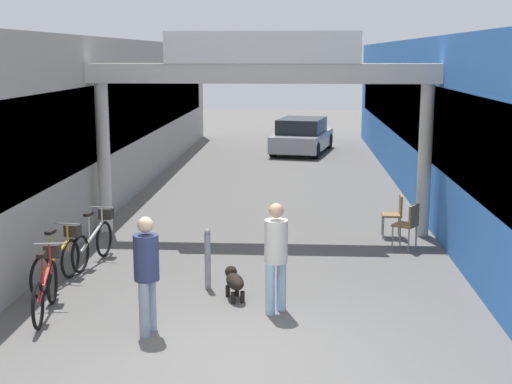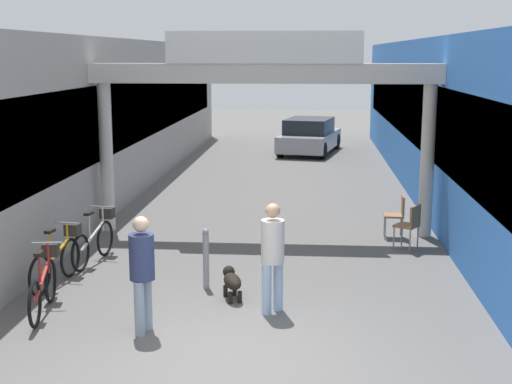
{
  "view_description": "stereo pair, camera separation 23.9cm",
  "coord_description": "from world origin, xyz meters",
  "px_view_note": "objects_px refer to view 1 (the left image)",
  "views": [
    {
      "loc": [
        0.74,
        -8.38,
        3.74
      ],
      "look_at": [
        0.0,
        4.13,
        1.3
      ],
      "focal_mm": 50.0,
      "sensor_mm": 36.0,
      "label": 1
    },
    {
      "loc": [
        0.98,
        -8.36,
        3.74
      ],
      "look_at": [
        0.0,
        4.13,
        1.3
      ],
      "focal_mm": 50.0,
      "sensor_mm": 36.0,
      "label": 2
    }
  ],
  "objects_px": {
    "dog_on_leash": "(234,281)",
    "bicycle_orange_second": "(59,259)",
    "bicycle_red_nearest": "(47,284)",
    "cafe_chair_wood_farther": "(396,212)",
    "pedestrian_with_dog": "(276,251)",
    "bicycle_silver_third": "(95,239)",
    "parked_car_silver": "(302,136)",
    "bollard_post_metal": "(208,258)",
    "pedestrian_companion": "(147,268)",
    "cafe_chair_wood_nearer": "(409,222)"
  },
  "relations": [
    {
      "from": "dog_on_leash",
      "to": "bicycle_orange_second",
      "type": "distance_m",
      "value": 2.96
    },
    {
      "from": "bicycle_orange_second",
      "to": "bicycle_red_nearest",
      "type": "bearing_deg",
      "value": -79.24
    },
    {
      "from": "cafe_chair_wood_farther",
      "to": "pedestrian_with_dog",
      "type": "bearing_deg",
      "value": -117.33
    },
    {
      "from": "pedestrian_with_dog",
      "to": "bicycle_orange_second",
      "type": "bearing_deg",
      "value": 163.92
    },
    {
      "from": "bicycle_orange_second",
      "to": "bicycle_silver_third",
      "type": "bearing_deg",
      "value": 80.24
    },
    {
      "from": "parked_car_silver",
      "to": "bollard_post_metal",
      "type": "bearing_deg",
      "value": -95.61
    },
    {
      "from": "pedestrian_with_dog",
      "to": "pedestrian_companion",
      "type": "distance_m",
      "value": 1.93
    },
    {
      "from": "pedestrian_with_dog",
      "to": "bicycle_red_nearest",
      "type": "bearing_deg",
      "value": -175.99
    },
    {
      "from": "bicycle_red_nearest",
      "to": "bicycle_silver_third",
      "type": "xyz_separation_m",
      "value": [
        -0.02,
        2.57,
        0.0
      ]
    },
    {
      "from": "pedestrian_companion",
      "to": "cafe_chair_wood_farther",
      "type": "bearing_deg",
      "value": 53.3
    },
    {
      "from": "bicycle_silver_third",
      "to": "bollard_post_metal",
      "type": "distance_m",
      "value": 2.59
    },
    {
      "from": "bicycle_orange_second",
      "to": "bollard_post_metal",
      "type": "bearing_deg",
      "value": -0.35
    },
    {
      "from": "dog_on_leash",
      "to": "cafe_chair_wood_nearer",
      "type": "bearing_deg",
      "value": 44.29
    },
    {
      "from": "pedestrian_companion",
      "to": "bicycle_silver_third",
      "type": "bearing_deg",
      "value": 116.95
    },
    {
      "from": "pedestrian_companion",
      "to": "bicycle_silver_third",
      "type": "height_order",
      "value": "pedestrian_companion"
    },
    {
      "from": "pedestrian_companion",
      "to": "pedestrian_with_dog",
      "type": "bearing_deg",
      "value": 28.05
    },
    {
      "from": "bicycle_red_nearest",
      "to": "cafe_chair_wood_nearer",
      "type": "xyz_separation_m",
      "value": [
        5.8,
        3.82,
        0.1
      ]
    },
    {
      "from": "bicycle_orange_second",
      "to": "parked_car_silver",
      "type": "xyz_separation_m",
      "value": [
        4.03,
        16.14,
        0.21
      ]
    },
    {
      "from": "pedestrian_with_dog",
      "to": "bicycle_orange_second",
      "type": "xyz_separation_m",
      "value": [
        -3.58,
        1.03,
        -0.5
      ]
    },
    {
      "from": "pedestrian_companion",
      "to": "parked_car_silver",
      "type": "xyz_separation_m",
      "value": [
        2.16,
        18.08,
        -0.28
      ]
    },
    {
      "from": "cafe_chair_wood_farther",
      "to": "bicycle_orange_second",
      "type": "bearing_deg",
      "value": -149.58
    },
    {
      "from": "cafe_chair_wood_farther",
      "to": "parked_car_silver",
      "type": "bearing_deg",
      "value": 98.39
    },
    {
      "from": "cafe_chair_wood_nearer",
      "to": "cafe_chair_wood_farther",
      "type": "relative_size",
      "value": 1.0
    },
    {
      "from": "dog_on_leash",
      "to": "bollard_post_metal",
      "type": "height_order",
      "value": "bollard_post_metal"
    },
    {
      "from": "pedestrian_with_dog",
      "to": "parked_car_silver",
      "type": "height_order",
      "value": "pedestrian_with_dog"
    },
    {
      "from": "bicycle_red_nearest",
      "to": "bicycle_orange_second",
      "type": "xyz_separation_m",
      "value": [
        -0.24,
        1.27,
        0.0
      ]
    },
    {
      "from": "cafe_chair_wood_nearer",
      "to": "pedestrian_with_dog",
      "type": "bearing_deg",
      "value": -124.43
    },
    {
      "from": "dog_on_leash",
      "to": "pedestrian_with_dog",
      "type": "bearing_deg",
      "value": -39.36
    },
    {
      "from": "bicycle_red_nearest",
      "to": "cafe_chair_wood_farther",
      "type": "xyz_separation_m",
      "value": [
        5.66,
        4.73,
        0.1
      ]
    },
    {
      "from": "bollard_post_metal",
      "to": "bicycle_red_nearest",
      "type": "bearing_deg",
      "value": -150.47
    },
    {
      "from": "cafe_chair_wood_nearer",
      "to": "parked_car_silver",
      "type": "distance_m",
      "value": 13.73
    },
    {
      "from": "bicycle_orange_second",
      "to": "cafe_chair_wood_nearer",
      "type": "height_order",
      "value": "bicycle_orange_second"
    },
    {
      "from": "bollard_post_metal",
      "to": "cafe_chair_wood_farther",
      "type": "xyz_separation_m",
      "value": [
        3.46,
        3.48,
        0.04
      ]
    },
    {
      "from": "bicycle_red_nearest",
      "to": "parked_car_silver",
      "type": "distance_m",
      "value": 17.81
    },
    {
      "from": "bicycle_orange_second",
      "to": "cafe_chair_wood_farther",
      "type": "height_order",
      "value": "bicycle_orange_second"
    },
    {
      "from": "pedestrian_with_dog",
      "to": "pedestrian_companion",
      "type": "height_order",
      "value": "pedestrian_with_dog"
    },
    {
      "from": "dog_on_leash",
      "to": "cafe_chair_wood_nearer",
      "type": "relative_size",
      "value": 0.75
    },
    {
      "from": "pedestrian_with_dog",
      "to": "dog_on_leash",
      "type": "distance_m",
      "value": 1.07
    },
    {
      "from": "cafe_chair_wood_farther",
      "to": "parked_car_silver",
      "type": "relative_size",
      "value": 0.21
    },
    {
      "from": "bicycle_red_nearest",
      "to": "cafe_chair_wood_farther",
      "type": "relative_size",
      "value": 1.89
    },
    {
      "from": "bollard_post_metal",
      "to": "parked_car_silver",
      "type": "height_order",
      "value": "parked_car_silver"
    },
    {
      "from": "bicycle_orange_second",
      "to": "cafe_chair_wood_farther",
      "type": "xyz_separation_m",
      "value": [
        5.9,
        3.47,
        0.1
      ]
    },
    {
      "from": "dog_on_leash",
      "to": "bicycle_silver_third",
      "type": "relative_size",
      "value": 0.4
    },
    {
      "from": "bollard_post_metal",
      "to": "cafe_chair_wood_nearer",
      "type": "height_order",
      "value": "bollard_post_metal"
    },
    {
      "from": "bicycle_orange_second",
      "to": "dog_on_leash",
      "type": "bearing_deg",
      "value": -9.51
    },
    {
      "from": "bicycle_silver_third",
      "to": "parked_car_silver",
      "type": "xyz_separation_m",
      "value": [
        3.81,
        14.83,
        0.21
      ]
    },
    {
      "from": "bicycle_orange_second",
      "to": "cafe_chair_wood_nearer",
      "type": "distance_m",
      "value": 6.56
    },
    {
      "from": "bicycle_silver_third",
      "to": "cafe_chair_wood_farther",
      "type": "xyz_separation_m",
      "value": [
        5.68,
        2.16,
        0.1
      ]
    },
    {
      "from": "pedestrian_with_dog",
      "to": "pedestrian_companion",
      "type": "relative_size",
      "value": 1.01
    },
    {
      "from": "pedestrian_with_dog",
      "to": "cafe_chair_wood_farther",
      "type": "xyz_separation_m",
      "value": [
        2.32,
        4.5,
        -0.39
      ]
    }
  ]
}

